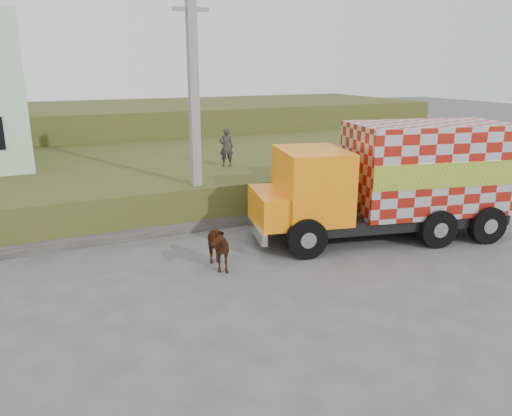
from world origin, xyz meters
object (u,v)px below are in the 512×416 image
cargo_truck (395,180)px  cow (214,246)px  utility_pole (194,110)px  pedestrian (226,147)px

cargo_truck → cow: cargo_truck is taller
utility_pole → cargo_truck: 6.98m
cargo_truck → cow: size_ratio=5.56×
pedestrian → utility_pole: bearing=66.8°
utility_pole → pedestrian: 3.93m
utility_pole → cargo_truck: bearing=-33.7°
pedestrian → cargo_truck: bearing=132.9°
cargo_truck → pedestrian: cargo_truck is taller
cargo_truck → pedestrian: (-3.33, 6.42, 0.36)m
utility_pole → cargo_truck: (5.52, -3.69, -2.16)m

